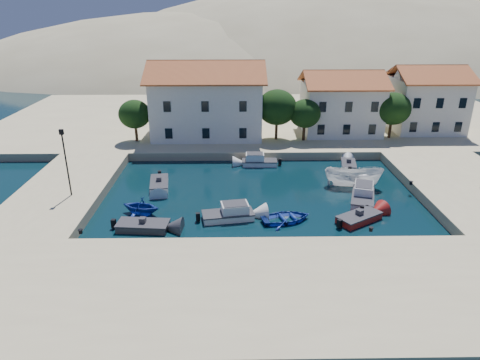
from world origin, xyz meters
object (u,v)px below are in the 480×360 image
Objects in this scene: lamppost at (65,156)px; boat_east at (352,186)px; building_right at (427,98)px; cabin_cruiser_east at (363,196)px; rowboat_south at (286,221)px; cabin_cruiser_south at (228,214)px; building_left at (207,98)px; building_mid at (341,101)px.

boat_east is (27.09, 3.93, -4.75)m from lamppost.
building_right is 23.75m from boat_east.
building_right reaches higher than cabin_cruiser_east.
rowboat_south is at bearing 135.03° from cabin_cruiser_east.
building_right is 46.98m from lamppost.
building_right is 37.23m from cabin_cruiser_south.
building_left is at bearing -176.19° from building_right.
boat_east reaches higher than rowboat_south.
cabin_cruiser_east is at bearing -77.35° from rowboat_south.
lamppost is 1.07× the size of boat_east.
lamppost is at bearing 108.62° from cabin_cruiser_east.
lamppost is 27.48m from cabin_cruiser_east.
cabin_cruiser_east is (-2.36, -20.49, -4.75)m from building_mid.
boat_east is (15.59, -16.07, -5.94)m from building_left.
building_mid reaches higher than cabin_cruiser_east.
boat_east is at bearing 8.26° from lamppost.
cabin_cruiser_south is 5.04m from rowboat_south.
building_left is 2.75× the size of cabin_cruiser_east.
building_mid is 12.04m from building_right.
building_left is at bearing 53.92° from boat_east.
cabin_cruiser_south is at bearing -82.79° from building_left.
building_mid is 27.02m from rowboat_south.
building_right reaches higher than cabin_cruiser_south.
building_mid is at bearing -175.24° from building_right.
building_mid is 28.78m from cabin_cruiser_south.
cabin_cruiser_east is at bearing -123.75° from building_right.
building_left reaches higher than cabin_cruiser_south.
building_right is 1.62× the size of boat_east.
building_right is at bearing 3.81° from building_left.
lamppost is 15.34m from cabin_cruiser_south.
boat_east is (-14.41, -18.07, -5.47)m from building_right.
building_left is at bearing -176.82° from building_mid.
rowboat_south is at bearing -130.89° from building_right.
lamppost is 1.33× the size of cabin_cruiser_south.
rowboat_south is (-10.09, -24.51, -5.22)m from building_mid.
boat_east is (-0.05, 3.42, -0.48)m from cabin_cruiser_east.
building_mid is at bearing 10.98° from cabin_cruiser_east.
cabin_cruiser_east is (15.64, -19.49, -5.46)m from building_left.
lamppost is 27.78m from boat_east.
building_left is 1.56× the size of building_right.
building_right is at bearing -28.79° from boat_east.
building_left is 3.15× the size of cabin_cruiser_south.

